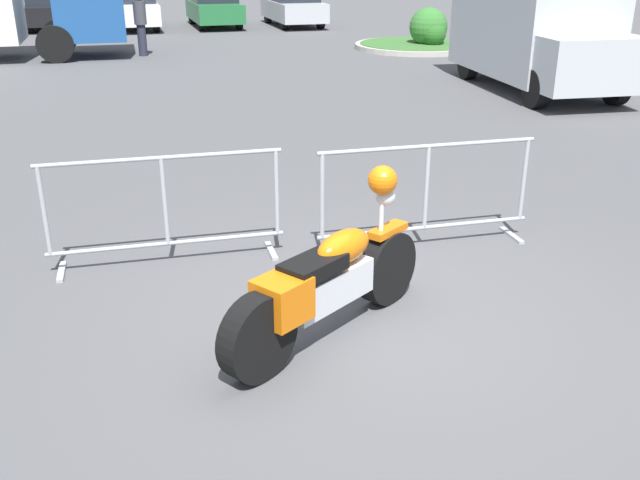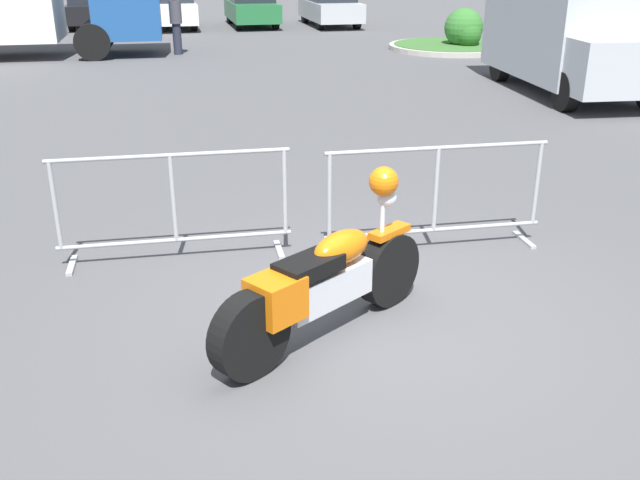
{
  "view_description": "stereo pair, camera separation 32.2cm",
  "coord_description": "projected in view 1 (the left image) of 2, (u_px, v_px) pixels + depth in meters",
  "views": [
    {
      "loc": [
        -1.33,
        -4.98,
        2.84
      ],
      "look_at": [
        -0.46,
        0.26,
        0.65
      ],
      "focal_mm": 40.0,
      "sensor_mm": 36.0,
      "label": 1
    },
    {
      "loc": [
        -1.01,
        -5.02,
        2.84
      ],
      "look_at": [
        -0.46,
        0.26,
        0.65
      ],
      "focal_mm": 40.0,
      "sensor_mm": 36.0,
      "label": 2
    }
  ],
  "objects": [
    {
      "name": "motorcycle",
      "position": [
        328.0,
        281.0,
        5.45
      ],
      "size": [
        1.78,
        1.55,
        1.24
      ],
      "rotation": [
        0.0,
        0.0,
        0.7
      ],
      "color": "black",
      "rests_on": "ground"
    },
    {
      "name": "parked_car_green",
      "position": [
        214.0,
        8.0,
        27.0
      ],
      "size": [
        2.16,
        4.27,
        1.39
      ],
      "rotation": [
        0.0,
        0.0,
        1.7
      ],
      "color": "#236B38",
      "rests_on": "ground"
    },
    {
      "name": "parked_car_silver",
      "position": [
        293.0,
        7.0,
        27.29
      ],
      "size": [
        2.18,
        4.3,
        1.4
      ],
      "rotation": [
        0.0,
        0.0,
        1.7
      ],
      "color": "#B7BABF",
      "rests_on": "ground"
    },
    {
      "name": "crowd_barrier_near",
      "position": [
        165.0,
        209.0,
        6.72
      ],
      "size": [
        2.24,
        0.62,
        1.07
      ],
      "rotation": [
        0.0,
        0.0,
        0.09
      ],
      "color": "#9EA0A5",
      "rests_on": "ground"
    },
    {
      "name": "pedestrian",
      "position": [
        140.0,
        22.0,
        19.69
      ],
      "size": [
        0.48,
        0.48,
        1.69
      ],
      "rotation": [
        0.0,
        0.0,
        5.51
      ],
      "color": "#262838",
      "rests_on": "ground"
    },
    {
      "name": "parked_car_white",
      "position": [
        132.0,
        8.0,
        26.27
      ],
      "size": [
        2.26,
        4.46,
        1.45
      ],
      "rotation": [
        0.0,
        0.0,
        1.7
      ],
      "color": "white",
      "rests_on": "ground"
    },
    {
      "name": "parked_car_black",
      "position": [
        50.0,
        10.0,
        26.33
      ],
      "size": [
        2.09,
        4.13,
        1.34
      ],
      "rotation": [
        0.0,
        0.0,
        1.7
      ],
      "color": "black",
      "rests_on": "ground"
    },
    {
      "name": "planter_island",
      "position": [
        423.0,
        38.0,
        21.35
      ],
      "size": [
        3.73,
        3.73,
        1.19
      ],
      "color": "#ADA89E",
      "rests_on": "ground"
    },
    {
      "name": "delivery_van",
      "position": [
        536.0,
        29.0,
        14.89
      ],
      "size": [
        2.14,
        5.07,
        2.31
      ],
      "rotation": [
        0.0,
        0.0,
        -1.54
      ],
      "color": "#B2B7BC",
      "rests_on": "ground"
    },
    {
      "name": "ground_plane",
      "position": [
        381.0,
        322.0,
        5.82
      ],
      "size": [
        120.0,
        120.0,
        0.0
      ],
      "primitive_type": "plane",
      "color": "#4C4C4F"
    },
    {
      "name": "crowd_barrier_far",
      "position": [
        426.0,
        194.0,
        7.1
      ],
      "size": [
        2.24,
        0.62,
        1.07
      ],
      "rotation": [
        0.0,
        0.0,
        0.09
      ],
      "color": "#9EA0A5",
      "rests_on": "ground"
    }
  ]
}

